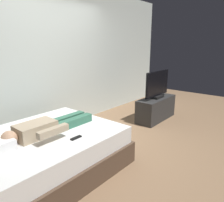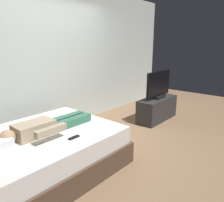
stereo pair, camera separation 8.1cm
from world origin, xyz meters
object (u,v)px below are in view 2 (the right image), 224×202
object	(u,v)px
bed	(43,152)
person	(44,127)
tv_stand	(157,109)
tv	(158,85)
remote	(74,137)

from	to	relation	value
bed	person	distance (m)	0.36
tv_stand	tv	world-z (taller)	tv
bed	remote	world-z (taller)	remote
tv	bed	bearing A→B (deg)	177.43
person	tv_stand	size ratio (longest dim) A/B	1.15
bed	tv_stand	distance (m)	2.77
bed	tv_stand	world-z (taller)	bed
person	remote	distance (m)	0.44
tv_stand	tv	size ratio (longest dim) A/B	1.25
bed	tv_stand	bearing A→B (deg)	-2.57
remote	tv	bearing A→B (deg)	6.83
person	remote	xyz separation A→B (m)	(0.15, -0.40, -0.07)
tv	tv_stand	bearing A→B (deg)	0.00
person	remote	size ratio (longest dim) A/B	8.40
remote	tv	world-z (taller)	tv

